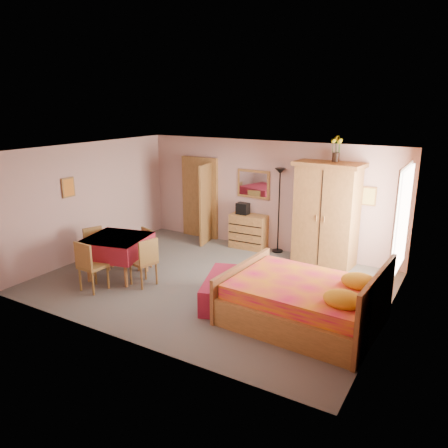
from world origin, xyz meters
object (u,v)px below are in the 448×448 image
Objects in this scene: sunflower_vase at (336,149)px; chair_east at (143,261)px; bench at (221,290)px; chair_north at (140,249)px; chest_of_drawers at (249,231)px; chair_south at (93,265)px; wardrobe at (326,214)px; floor_lamp at (279,211)px; wall_mirror at (253,184)px; bed at (303,290)px; dining_table at (118,257)px; chair_west at (97,250)px; stereo at (243,209)px.

sunflower_vase reaches higher than chair_east.
bench is 1.65× the size of chair_north.
chest_of_drawers is at bearing -102.63° from chair_north.
sunflower_vase is 5.42m from chair_south.
floor_lamp is at bearing 176.26° from wardrobe.
bed is at bearing -49.40° from wall_mirror.
chair_west is at bearing 175.57° from dining_table.
bench is (1.12, -2.90, -0.74)m from stereo.
floor_lamp is 3.81m from dining_table.
dining_table is 0.72m from chair_east.
stereo is 0.12× the size of bed.
chair_west is (-2.07, -3.13, -1.10)m from wall_mirror.
chair_west is (-0.68, -0.58, 0.03)m from chair_north.
wall_mirror is at bearing 0.49° from chair_east.
bed is 2.64× the size of chair_west.
sunflower_vase is at bearing 40.84° from dining_table.
wardrobe is at bearing 50.93° from chair_south.
wardrobe is 4.94m from chair_west.
stereo is 3.89m from bed.
bench is at bearing 111.47° from chair_west.
chair_south is at bearing 149.16° from chair_east.
bed is 3.94m from chair_south.
chair_west is (-0.62, 0.05, 0.03)m from dining_table.
bench is (0.23, -3.01, -0.77)m from floor_lamp.
wall_mirror is at bearing 167.69° from chair_west.
sunflower_vase reaches higher than chest_of_drawers.
wall_mirror reaches higher than chair_south.
chest_of_drawers is 0.39× the size of wardrobe.
dining_table is (-3.91, -0.12, -0.13)m from bed.
wall_mirror is 0.92m from floor_lamp.
chair_north is at bearing -116.82° from wall_mirror.
chair_east is (-2.75, -3.04, -2.03)m from sunflower_vase.
bench is at bearing -71.07° from wall_mirror.
floor_lamp is at bearing 7.03° from stereo.
floor_lamp is at bearing -6.96° from wall_mirror.
chair_south is 1.08× the size of chair_west.
chest_of_drawers is 3.11m from chair_east.
bench is at bearing -174.93° from bed.
chest_of_drawers is 0.63× the size of bench.
wall_mirror is 0.88× the size of chair_south.
chest_of_drawers is 1.63× the size of sunflower_vase.
dining_table is at bearing -178.50° from bench.
stereo reaches higher than bench.
chair_north is at bearing 93.74° from chair_south.
wall_mirror is 1.98m from wardrobe.
stereo is at bearing -179.18° from sunflower_vase.
chest_of_drawers is 2.90m from sunflower_vase.
chair_south is at bearing -107.80° from wall_mirror.
wall_mirror is 0.64m from stereo.
chair_south is at bearing -164.87° from bed.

